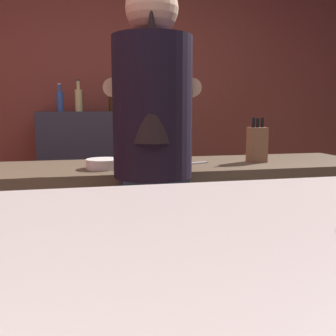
# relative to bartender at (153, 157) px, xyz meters

# --- Properties ---
(wall_back) EXTENTS (5.20, 0.10, 2.70)m
(wall_back) POSITION_rel_bartender_xyz_m (-0.06, 1.91, 0.35)
(wall_back) COLOR brown
(wall_back) RESTS_ON ground
(prep_counter) EXTENTS (2.10, 0.60, 0.90)m
(prep_counter) POSITION_rel_bartender_xyz_m (0.29, 0.46, -0.55)
(prep_counter) COLOR brown
(prep_counter) RESTS_ON ground
(back_shelf) EXTENTS (0.79, 0.36, 1.19)m
(back_shelf) POSITION_rel_bartender_xyz_m (-0.24, 1.63, -0.41)
(back_shelf) COLOR #32303D
(back_shelf) RESTS_ON ground
(bartender) EXTENTS (0.48, 0.54, 1.73)m
(bartender) POSITION_rel_bartender_xyz_m (0.00, 0.00, 0.00)
(bartender) COLOR #242C41
(bartender) RESTS_ON ground
(knife_block) EXTENTS (0.10, 0.08, 0.26)m
(knife_block) POSITION_rel_bartender_xyz_m (0.69, 0.42, 0.00)
(knife_block) COLOR brown
(knife_block) RESTS_ON prep_counter
(mixing_bowl) EXTENTS (0.18, 0.18, 0.05)m
(mixing_bowl) POSITION_rel_bartender_xyz_m (-0.19, 0.36, -0.07)
(mixing_bowl) COLOR silver
(mixing_bowl) RESTS_ON prep_counter
(chefs_knife) EXTENTS (0.24, 0.11, 0.01)m
(chefs_knife) POSITION_rel_bartender_xyz_m (0.28, 0.41, -0.10)
(chefs_knife) COLOR silver
(chefs_knife) RESTS_ON prep_counter
(bottle_soy) EXTENTS (0.07, 0.07, 0.26)m
(bottle_soy) POSITION_rel_bartender_xyz_m (-0.03, 1.57, 0.28)
(bottle_soy) COLOR black
(bottle_soy) RESTS_ON back_shelf
(bottle_hot_sauce) EXTENTS (0.06, 0.06, 0.25)m
(bottle_hot_sauce) POSITION_rel_bartender_xyz_m (-0.30, 1.61, 0.28)
(bottle_hot_sauce) COLOR #D1C575
(bottle_hot_sauce) RESTS_ON back_shelf
(bottle_olive_oil) EXTENTS (0.06, 0.06, 0.22)m
(bottle_olive_oil) POSITION_rel_bartender_xyz_m (-0.45, 1.65, 0.27)
(bottle_olive_oil) COLOR #355599
(bottle_olive_oil) RESTS_ON back_shelf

